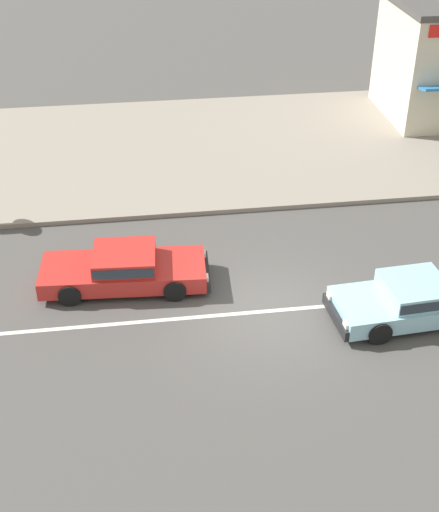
# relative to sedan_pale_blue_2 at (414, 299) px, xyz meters

# --- Properties ---
(ground_plane) EXTENTS (160.00, 160.00, 0.00)m
(ground_plane) POSITION_rel_sedan_pale_blue_2_xyz_m (-3.62, 0.70, -0.53)
(ground_plane) COLOR #4C4947
(lane_centre_stripe) EXTENTS (50.40, 0.14, 0.01)m
(lane_centre_stripe) POSITION_rel_sedan_pale_blue_2_xyz_m (-3.62, 0.70, -0.53)
(lane_centre_stripe) COLOR silver
(lane_centre_stripe) RESTS_ON ground
(kerb_strip) EXTENTS (68.00, 10.00, 0.15)m
(kerb_strip) POSITION_rel_sedan_pale_blue_2_xyz_m (-3.62, 10.94, -0.46)
(kerb_strip) COLOR gray
(kerb_strip) RESTS_ON ground
(sedan_pale_blue_2) EXTENTS (4.35, 2.07, 1.06)m
(sedan_pale_blue_2) POSITION_rel_sedan_pale_blue_2_xyz_m (0.00, 0.00, 0.00)
(sedan_pale_blue_2) COLOR #93C6D6
(sedan_pale_blue_2) RESTS_ON ground
(sedan_red_3) EXTENTS (4.64, 2.05, 1.06)m
(sedan_red_3) POSITION_rel_sedan_pale_blue_2_xyz_m (-7.25, 2.44, 0.00)
(sedan_red_3) COLOR red
(sedan_red_3) RESTS_ON ground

